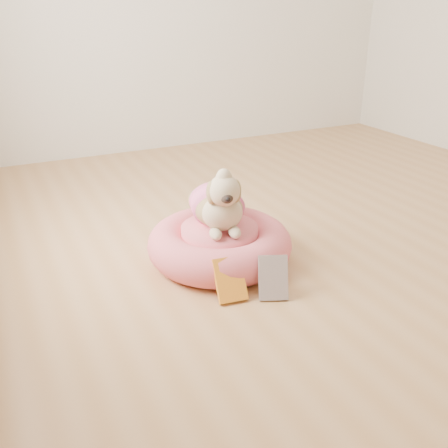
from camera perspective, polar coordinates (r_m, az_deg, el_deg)
name	(u,v)px	position (r m, az deg, el deg)	size (l,w,h in m)	color
floor	(345,238)	(2.86, 13.65, -1.51)	(4.50, 4.50, 0.00)	tan
pet_bed	(220,244)	(2.50, -0.50, -2.29)	(0.72, 0.72, 0.19)	#E25858
dog	(219,193)	(2.41, -0.63, 3.53)	(0.32, 0.46, 0.34)	brown
book_yellow	(230,280)	(2.19, 0.67, -6.37)	(0.13, 0.02, 0.20)	yellow
book_white	(273,278)	(2.21, 5.64, -6.13)	(0.13, 0.02, 0.20)	white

